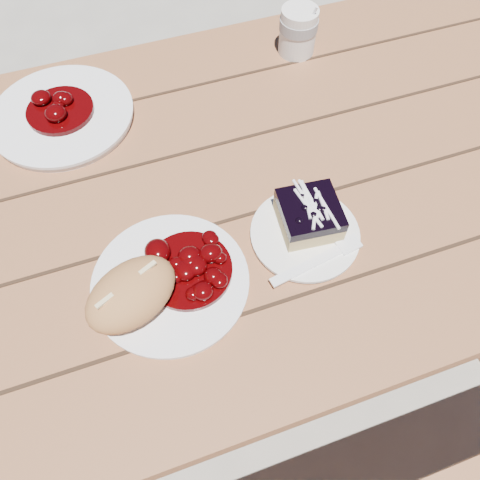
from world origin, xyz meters
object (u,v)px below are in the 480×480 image
object	(u,v)px
coffee_cup	(298,31)
second_plate	(63,116)
dessert_plate	(305,235)
blueberry_cake	(309,215)
main_plate	(171,283)
picnic_table	(141,256)
bread_roll	(131,294)

from	to	relation	value
coffee_cup	second_plate	size ratio (longest dim) A/B	0.36
dessert_plate	blueberry_cake	distance (m)	0.03
main_plate	dessert_plate	xyz separation A→B (m)	(0.22, 0.01, -0.00)
dessert_plate	second_plate	world-z (taller)	second_plate
main_plate	blueberry_cake	world-z (taller)	blueberry_cake
picnic_table	coffee_cup	xyz separation A→B (m)	(0.42, 0.27, 0.21)
blueberry_cake	coffee_cup	world-z (taller)	coffee_cup
blueberry_cake	second_plate	bearing A→B (deg)	138.10
second_plate	bread_roll	bearing A→B (deg)	-83.58
dessert_plate	blueberry_cake	xyz separation A→B (m)	(0.01, 0.02, 0.03)
dessert_plate	coffee_cup	world-z (taller)	coffee_cup
blueberry_cake	main_plate	bearing A→B (deg)	-166.88
picnic_table	main_plate	world-z (taller)	main_plate
picnic_table	blueberry_cake	xyz separation A→B (m)	(0.27, -0.13, 0.20)
dessert_plate	blueberry_cake	world-z (taller)	blueberry_cake
picnic_table	main_plate	distance (m)	0.24
bread_roll	second_plate	distance (m)	0.42
picnic_table	main_plate	bearing A→B (deg)	-76.08
main_plate	dessert_plate	bearing A→B (deg)	3.66
coffee_cup	picnic_table	bearing A→B (deg)	-147.04
coffee_cup	second_plate	bearing A→B (deg)	-175.38
blueberry_cake	coffee_cup	xyz separation A→B (m)	(0.15, 0.41, 0.01)
bread_roll	second_plate	bearing A→B (deg)	96.42
bread_roll	second_plate	xyz separation A→B (m)	(-0.05, 0.42, -0.04)
blueberry_cake	coffee_cup	distance (m)	0.43
dessert_plate	blueberry_cake	size ratio (longest dim) A/B	1.69
coffee_cup	second_plate	world-z (taller)	coffee_cup
picnic_table	blueberry_cake	world-z (taller)	blueberry_cake
picnic_table	dessert_plate	world-z (taller)	dessert_plate
coffee_cup	second_plate	distance (m)	0.49
picnic_table	coffee_cup	world-z (taller)	coffee_cup
coffee_cup	main_plate	bearing A→B (deg)	-131.20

